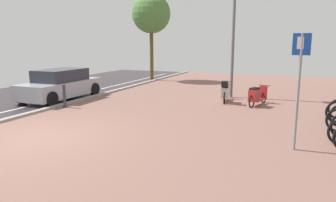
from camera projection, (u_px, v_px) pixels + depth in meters
name	position (u px, v px, depth m)	size (l,w,h in m)	color
ground	(78.00, 145.00, 7.99)	(21.00, 40.00, 0.13)	#342B30
scooter_near	(256.00, 96.00, 12.83)	(0.76, 1.75, 0.81)	black
scooter_mid	(225.00, 92.00, 13.63)	(0.61, 1.89, 1.01)	black
parked_car_near	(61.00, 85.00, 14.27)	(1.81, 4.01, 1.38)	#A4A8AF
parking_sign	(299.00, 80.00, 7.28)	(0.40, 0.07, 2.79)	gray
lamp_post	(233.00, 34.00, 14.39)	(0.20, 0.52, 5.34)	slate
street_tree	(151.00, 14.00, 20.91)	(2.61, 2.61, 5.80)	brown
bollard_far	(64.00, 96.00, 12.48)	(0.12, 0.12, 0.93)	#38383D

